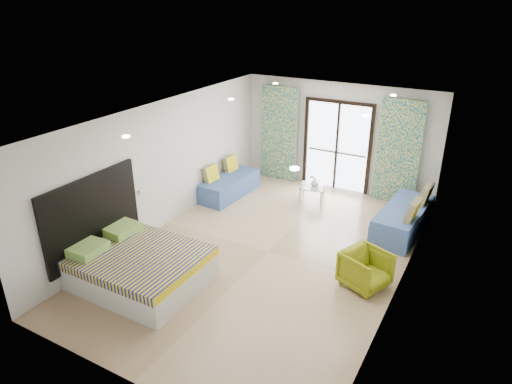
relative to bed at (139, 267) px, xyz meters
The scene contains 24 objects.
floor 2.49m from the bed, 53.16° to the left, with size 5.00×7.50×0.01m, color #A18160, non-canonical shape.
ceiling 3.44m from the bed, 53.16° to the left, with size 5.00×7.50×0.01m, color silver, non-canonical shape.
wall_back 6.00m from the bed, 75.51° to the left, with size 5.00×0.01×2.70m, color silver, non-canonical shape.
wall_front 2.54m from the bed, 50.21° to the right, with size 5.00×0.01×2.70m, color silver, non-canonical shape.
wall_left 2.46m from the bed, 117.34° to the left, with size 0.01×7.50×2.70m, color silver, non-canonical shape.
wall_right 4.56m from the bed, 26.39° to the left, with size 0.01×7.50×2.70m, color silver, non-canonical shape.
balcony_door 5.96m from the bed, 75.44° to the left, with size 1.76×0.08×2.28m.
balcony_rail 5.93m from the bed, 75.47° to the left, with size 1.52×0.03×0.04m, color #595451.
curtain_left 5.62m from the bed, 90.73° to the left, with size 1.00×0.10×2.50m, color silver.
curtain_right 6.39m from the bed, 61.35° to the left, with size 1.00×0.10×2.50m, color silver.
downlight_a 2.36m from the bed, 17.91° to the right, with size 0.12×0.12×0.02m, color #FFE0B2.
downlight_b 3.72m from the bed, ahead, with size 0.12×0.12×0.02m, color #FFE0B2.
downlight_c 3.80m from the bed, 88.48° to the left, with size 0.12×0.12×0.02m, color #FFE0B2.
downlight_d 4.77m from the bed, 45.93° to the left, with size 0.12×0.12×0.02m, color #FFE0B2.
downlight_e 5.51m from the bed, 89.09° to the left, with size 0.12×0.12×0.02m, color #FFE0B2.
downlight_f 6.21m from the bed, 59.94° to the left, with size 0.12×0.12×0.02m, color #FFE0B2.
headboard 1.23m from the bed, behind, with size 0.06×2.10×1.50m, color black.
switch_plate 1.76m from the bed, 128.41° to the left, with size 0.02×0.10×0.10m, color silver.
bed is the anchor object (origin of this frame).
daybed_left 3.98m from the bed, 99.21° to the left, with size 0.78×1.80×0.87m.
daybed_right 5.46m from the bed, 48.78° to the left, with size 0.94×2.06×0.99m.
coffee_table 4.81m from the bed, 74.31° to the left, with size 0.70×0.70×0.66m.
vase 4.85m from the bed, 73.81° to the left, with size 0.20×0.21×0.20m, color white.
armchair 3.90m from the bed, 27.48° to the left, with size 0.70×0.66×0.73m, color olive.
Camera 1 is at (3.56, -6.85, 4.67)m, focal length 32.00 mm.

